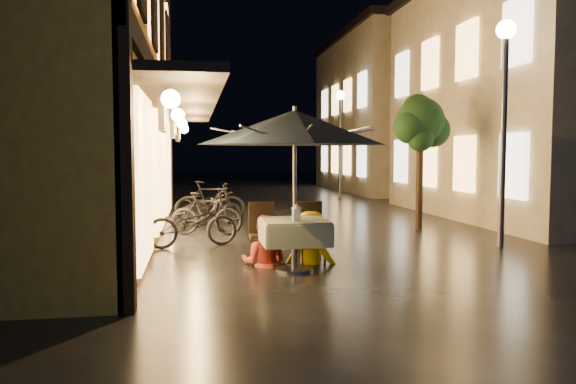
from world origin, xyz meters
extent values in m
plane|color=black|center=(0.00, 0.00, 0.00)|extent=(90.00, 90.00, 0.00)
cube|color=orange|center=(-5.75, 4.00, 3.50)|extent=(4.50, 11.00, 7.00)
cube|color=black|center=(-3.47, 4.00, 3.30)|extent=(0.12, 11.00, 0.35)
cube|color=black|center=(-2.90, 4.00, 2.75)|extent=(1.20, 10.50, 0.12)
cube|color=#FFBE65|center=(-3.44, 5.50, 4.60)|extent=(0.10, 0.90, 1.50)
cube|color=#FFBE65|center=(-3.44, 8.00, 4.60)|extent=(0.10, 0.90, 1.50)
cube|color=#FFBE65|center=(-3.44, 0.50, 1.40)|extent=(0.10, 2.20, 2.40)
cube|color=#FFBE65|center=(-3.44, 4.00, 1.40)|extent=(0.10, 2.20, 2.40)
cube|color=#FFBE65|center=(-3.44, 7.50, 1.40)|extent=(0.10, 2.20, 2.40)
cube|color=beige|center=(7.50, 6.50, 3.25)|extent=(7.00, 9.00, 6.50)
cube|color=#FFBE65|center=(3.95, 3.20, 1.50)|extent=(0.10, 1.00, 1.40)
cube|color=#FFBE65|center=(3.95, 3.20, 4.30)|extent=(0.10, 1.00, 1.40)
cube|color=#FFBE65|center=(3.95, 5.40, 1.50)|extent=(0.10, 1.00, 1.40)
cube|color=#FFBE65|center=(3.95, 5.40, 4.30)|extent=(0.10, 1.00, 1.40)
cube|color=#FFBE65|center=(3.95, 7.60, 1.50)|extent=(0.10, 1.00, 1.40)
cube|color=#FFBE65|center=(3.95, 7.60, 4.30)|extent=(0.10, 1.00, 1.40)
cube|color=#FFBE65|center=(3.95, 9.80, 1.50)|extent=(0.10, 1.00, 1.40)
cube|color=#FFBE65|center=(3.95, 9.80, 4.30)|extent=(0.10, 1.00, 1.40)
cube|color=beige|center=(7.50, 18.00, 3.50)|extent=(7.00, 10.00, 7.00)
cube|color=black|center=(7.50, 18.00, 7.15)|extent=(7.30, 10.30, 0.30)
cube|color=#FFBE65|center=(3.95, 14.20, 1.50)|extent=(0.10, 1.00, 1.40)
cube|color=#FFBE65|center=(3.95, 14.20, 4.30)|extent=(0.10, 1.00, 1.40)
cube|color=#FFBE65|center=(3.95, 16.40, 1.50)|extent=(0.10, 1.00, 1.40)
cube|color=#FFBE65|center=(3.95, 16.40, 4.30)|extent=(0.10, 1.00, 1.40)
cube|color=#FFBE65|center=(3.95, 18.60, 1.50)|extent=(0.10, 1.00, 1.40)
cube|color=#FFBE65|center=(3.95, 18.60, 4.30)|extent=(0.10, 1.00, 1.40)
cube|color=#FFBE65|center=(3.95, 20.80, 1.50)|extent=(0.10, 1.00, 1.40)
cube|color=#FFBE65|center=(3.95, 20.80, 4.30)|extent=(0.10, 1.00, 1.40)
cylinder|color=black|center=(2.40, 4.50, 1.10)|extent=(0.16, 0.16, 2.20)
sphere|color=black|center=(2.40, 4.50, 2.50)|extent=(1.10, 1.10, 1.10)
sphere|color=black|center=(2.75, 4.60, 2.30)|extent=(0.80, 0.80, 0.80)
sphere|color=black|center=(2.10, 4.35, 2.35)|extent=(0.76, 0.76, 0.76)
sphere|color=black|center=(2.45, 4.80, 2.80)|extent=(0.70, 0.70, 0.70)
sphere|color=black|center=(2.30, 4.25, 2.10)|extent=(0.60, 0.60, 0.60)
cylinder|color=#59595E|center=(3.00, 2.00, 2.00)|extent=(0.12, 0.12, 4.00)
sphere|color=#FFE9B9|center=(3.00, 2.00, 4.05)|extent=(0.36, 0.36, 0.36)
cylinder|color=#59595E|center=(3.00, 14.00, 2.00)|extent=(0.12, 0.12, 4.00)
sphere|color=#FFE9B9|center=(3.00, 14.00, 4.05)|extent=(0.36, 0.36, 0.36)
cylinder|color=#59595E|center=(-1.25, 0.47, 0.36)|extent=(0.10, 0.10, 0.72)
cylinder|color=#59595E|center=(-1.25, 0.47, 0.02)|extent=(0.56, 0.56, 0.04)
cube|color=#2B5135|center=(-1.25, 0.47, 0.75)|extent=(0.95, 0.95, 0.06)
cube|color=#2B5135|center=(-0.77, 0.47, 0.58)|extent=(0.04, 0.95, 0.33)
cube|color=#2B5135|center=(-1.72, 0.47, 0.58)|extent=(0.04, 0.95, 0.33)
cube|color=#2B5135|center=(-1.25, 0.94, 0.58)|extent=(0.95, 0.04, 0.33)
cube|color=#2B5135|center=(-1.25, -0.01, 0.58)|extent=(0.95, 0.04, 0.33)
cylinder|color=#59595E|center=(-1.25, 0.47, 1.15)|extent=(0.05, 0.05, 2.30)
cone|color=black|center=(-1.25, 0.47, 2.15)|extent=(2.84, 2.84, 0.51)
cylinder|color=#59595E|center=(-1.25, 0.47, 2.40)|extent=(0.06, 0.06, 0.12)
cube|color=black|center=(-1.65, 1.12, 0.45)|extent=(0.42, 0.42, 0.05)
cube|color=black|center=(-1.65, 1.31, 0.70)|extent=(0.42, 0.04, 0.55)
cylinder|color=black|center=(-1.83, 0.94, 0.21)|extent=(0.04, 0.04, 0.43)
cylinder|color=black|center=(-1.47, 0.94, 0.21)|extent=(0.04, 0.04, 0.43)
cylinder|color=black|center=(-1.83, 1.30, 0.21)|extent=(0.04, 0.04, 0.43)
cylinder|color=black|center=(-1.47, 1.30, 0.21)|extent=(0.04, 0.04, 0.43)
cube|color=black|center=(-0.85, 1.12, 0.45)|extent=(0.42, 0.42, 0.05)
cube|color=black|center=(-0.85, 1.31, 0.70)|extent=(0.42, 0.04, 0.55)
cylinder|color=black|center=(-1.03, 0.94, 0.21)|extent=(0.04, 0.04, 0.43)
cylinder|color=black|center=(-0.67, 0.94, 0.21)|extent=(0.04, 0.04, 0.43)
cylinder|color=black|center=(-1.03, 1.30, 0.21)|extent=(0.04, 0.04, 0.43)
cylinder|color=black|center=(-0.67, 1.30, 0.21)|extent=(0.04, 0.04, 0.43)
cube|color=white|center=(-1.25, 0.31, 0.87)|extent=(0.11, 0.11, 0.18)
cube|color=#FFD88C|center=(-1.25, 0.31, 0.86)|extent=(0.07, 0.07, 0.12)
cone|color=white|center=(-1.25, 0.31, 0.99)|extent=(0.16, 0.16, 0.07)
imported|color=#BD3C2B|center=(-1.64, 1.00, 0.78)|extent=(0.91, 0.81, 1.56)
imported|color=#EAB700|center=(-0.87, 1.05, 0.81)|extent=(1.18, 0.89, 1.63)
imported|color=black|center=(-2.77, 2.88, 0.45)|extent=(1.82, 1.00, 0.91)
imported|color=black|center=(-2.47, 4.41, 0.46)|extent=(1.60, 0.71, 0.93)
imported|color=black|center=(-2.30, 6.08, 0.41)|extent=(1.64, 1.14, 0.82)
imported|color=black|center=(-2.33, 6.56, 0.53)|extent=(1.81, 0.65, 1.06)
imported|color=black|center=(-2.49, 7.76, 0.41)|extent=(1.57, 0.56, 0.82)
camera|label=1|loc=(-2.71, -7.74, 1.77)|focal=35.00mm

